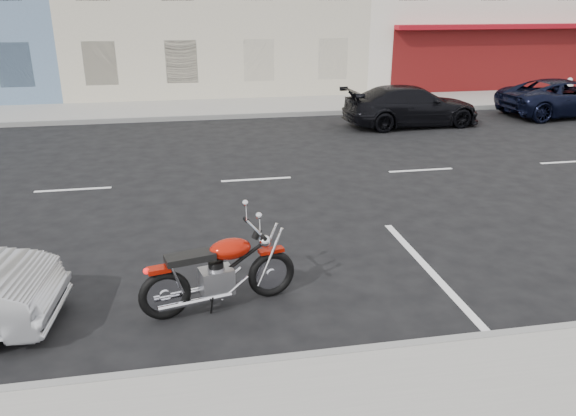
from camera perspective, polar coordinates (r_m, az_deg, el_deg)
name	(u,v)px	position (r m, az deg, el deg)	size (l,w,h in m)	color
ground	(341,175)	(13.26, 5.37, 3.38)	(120.00, 120.00, 0.00)	black
sidewalk_far	(143,111)	(21.27, -14.56, 9.56)	(80.00, 3.40, 0.15)	gray
curb_near	(59,388)	(6.59, -22.27, -16.58)	(80.00, 0.12, 0.16)	gray
curb_far	(140,120)	(19.60, -14.83, 8.66)	(80.00, 0.12, 0.16)	gray
fire_hydrant	(569,86)	(26.07, 26.65, 11.02)	(0.20, 0.20, 0.72)	beige
motorcycle	(273,264)	(7.70, -1.52, -5.67)	(2.11, 0.84, 1.08)	black
suv_far	(564,98)	(22.17, 26.27, 10.02)	(2.10, 4.56, 1.27)	black
car_far	(411,106)	(18.76, 12.42, 10.10)	(1.80, 4.42, 1.28)	black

